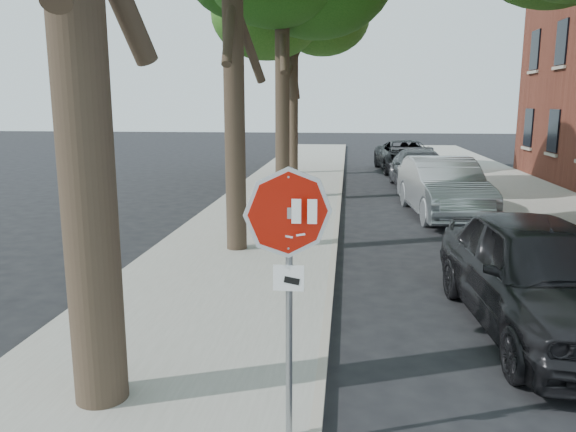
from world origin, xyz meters
name	(u,v)px	position (x,y,z in m)	size (l,w,h in m)	color
sidewalk_left	(272,209)	(-2.50, 12.00, 0.06)	(4.00, 55.00, 0.12)	gray
sidewalk_right	(559,215)	(6.00, 12.00, 0.06)	(4.00, 55.00, 0.12)	gray
curb_left	(338,211)	(-0.45, 12.00, 0.07)	(0.12, 55.00, 0.13)	#9E9384
curb_right	(487,213)	(3.95, 12.00, 0.07)	(0.12, 55.00, 0.13)	#9E9384
stop_sign	(289,253)	(-0.70, -0.03, 1.95)	(0.76, 0.34, 2.61)	gray
tree_far	(294,13)	(-2.72, 21.11, 7.21)	(5.29, 4.91, 9.33)	black
car_a	(540,275)	(2.60, 3.23, 0.85)	(2.00, 4.97, 1.69)	black
car_b	(443,187)	(2.60, 11.83, 0.86)	(1.81, 5.19, 1.71)	gray
car_c	(420,170)	(2.60, 17.29, 0.74)	(2.08, 5.12, 1.49)	#4E4E53
car_d	(406,156)	(2.60, 22.87, 0.76)	(2.51, 5.44, 1.51)	black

